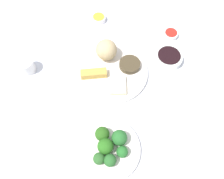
{
  "coord_description": "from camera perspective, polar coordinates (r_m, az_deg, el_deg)",
  "views": [
    {
      "loc": [
        0.44,
        -0.11,
        0.77
      ],
      "look_at": [
        0.06,
        -0.03,
        0.06
      ],
      "focal_mm": 35.77,
      "sensor_mm": 36.0,
      "label": 1
    }
  ],
  "objects": [
    {
      "name": "soy_sauce_bowl_liquid",
      "position": [
        0.93,
        14.43,
        8.49
      ],
      "size": [
        0.09,
        0.09,
        0.0
      ],
      "primitive_type": "cylinder",
      "color": "black",
      "rests_on": "soy_sauce_bowl"
    },
    {
      "name": "sauce_ramekin_hot_mustard",
      "position": [
        1.07,
        -3.41,
        17.61
      ],
      "size": [
        0.06,
        0.06,
        0.02
      ],
      "primitive_type": "cylinder",
      "color": "white",
      "rests_on": "tabletop"
    },
    {
      "name": "soy_sauce_bowl",
      "position": [
        0.94,
        14.18,
        7.82
      ],
      "size": [
        0.11,
        0.11,
        0.03
      ],
      "primitive_type": "cylinder",
      "color": "white",
      "rests_on": "tabletop"
    },
    {
      "name": "broccoli_floret_3",
      "position": [
        0.74,
        1.9,
        -12.22
      ],
      "size": [
        0.05,
        0.05,
        0.05
      ],
      "primitive_type": "sphere",
      "color": "#27672A",
      "rests_on": "broccoli_plate"
    },
    {
      "name": "broccoli_floret_0",
      "position": [
        0.74,
        -2.5,
        -11.27
      ],
      "size": [
        0.05,
        0.05,
        0.05
      ],
      "primitive_type": "sphere",
      "color": "#295B19",
      "rests_on": "broccoli_plate"
    },
    {
      "name": "sauce_ramekin_sweet_and_sour",
      "position": [
        1.03,
        14.73,
        13.44
      ],
      "size": [
        0.06,
        0.06,
        0.02
      ],
      "primitive_type": "cylinder",
      "color": "white",
      "rests_on": "tabletop"
    },
    {
      "name": "broccoli_floret_4",
      "position": [
        0.73,
        -3.34,
        -17.22
      ],
      "size": [
        0.04,
        0.04,
        0.04
      ],
      "primitive_type": "sphere",
      "color": "#2C5E28",
      "rests_on": "broccoli_plate"
    },
    {
      "name": "tabletop",
      "position": [
        0.88,
        1.26,
        2.24
      ],
      "size": [
        2.2,
        2.2,
        0.02
      ],
      "primitive_type": "cube",
      "color": "white",
      "rests_on": "ground"
    },
    {
      "name": "sauce_ramekin_hot_mustard_liquid",
      "position": [
        1.06,
        -3.45,
        18.11
      ],
      "size": [
        0.05,
        0.05,
        0.0
      ],
      "primitive_type": "cylinder",
      "color": "gold",
      "rests_on": "sauce_ramekin_hot_mustard"
    },
    {
      "name": "stir_fry_heap",
      "position": [
        0.88,
        4.55,
        6.39
      ],
      "size": [
        0.08,
        0.08,
        0.02
      ],
      "primitive_type": "cylinder",
      "color": "#433824",
      "rests_on": "main_plate"
    },
    {
      "name": "sauce_ramekin_sweet_and_sour_liquid",
      "position": [
        1.02,
        14.89,
        13.92
      ],
      "size": [
        0.05,
        0.05,
        0.0
      ],
      "primitive_type": "cylinder",
      "color": "red",
      "rests_on": "sauce_ramekin_sweet_and_sour"
    },
    {
      "name": "spring_roll",
      "position": [
        0.86,
        -4.68,
        4.07
      ],
      "size": [
        0.04,
        0.1,
        0.03
      ],
      "primitive_type": "cube",
      "rotation": [
        0.0,
        0.0,
        1.47
      ],
      "color": "gold",
      "rests_on": "main_plate"
    },
    {
      "name": "broccoli_floret_1",
      "position": [
        0.73,
        -1.69,
        -14.3
      ],
      "size": [
        0.05,
        0.05,
        0.05
      ],
      "primitive_type": "sphere",
      "color": "#28681B",
      "rests_on": "broccoli_plate"
    },
    {
      "name": "rice_scoop",
      "position": [
        0.89,
        -1.46,
        10.1
      ],
      "size": [
        0.08,
        0.08,
        0.08
      ],
      "primitive_type": "sphere",
      "color": "tan",
      "rests_on": "main_plate"
    },
    {
      "name": "crab_rangoon_wonton",
      "position": [
        0.84,
        1.52,
        1.1
      ],
      "size": [
        0.09,
        0.07,
        0.01
      ],
      "primitive_type": "cube",
      "rotation": [
        0.0,
        0.0,
        -0.2
      ],
      "color": "beige",
      "rests_on": "main_plate"
    },
    {
      "name": "main_plate",
      "position": [
        0.88,
        -0.0,
        4.55
      ],
      "size": [
        0.28,
        0.28,
        0.02
      ],
      "primitive_type": "cylinder",
      "color": "white",
      "rests_on": "tabletop"
    },
    {
      "name": "broccoli_floret_5",
      "position": [
        0.73,
        -0.51,
        -17.65
      ],
      "size": [
        0.04,
        0.04,
        0.04
      ],
      "primitive_type": "sphere",
      "color": "#286228",
      "rests_on": "broccoli_plate"
    },
    {
      "name": "broccoli_floret_2",
      "position": [
        0.73,
        2.62,
        -15.6
      ],
      "size": [
        0.04,
        0.04,
        0.04
      ],
      "primitive_type": "sphere",
      "color": "#246928",
      "rests_on": "broccoli_plate"
    },
    {
      "name": "broccoli_plate",
      "position": [
        0.76,
        -1.0,
        -15.0
      ],
      "size": [
        0.21,
        0.21,
        0.01
      ],
      "primitive_type": "cylinder",
      "color": "white",
      "rests_on": "tabletop"
    },
    {
      "name": "teacup",
      "position": [
        0.94,
        -21.04,
        5.61
      ],
      "size": [
        0.06,
        0.06,
        0.05
      ],
      "primitive_type": "cylinder",
      "color": "silver",
      "rests_on": "tabletop"
    }
  ]
}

